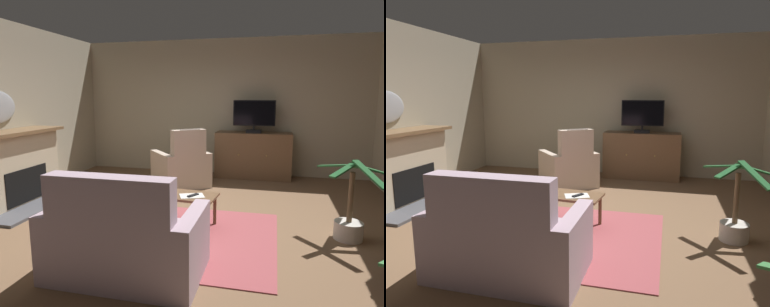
# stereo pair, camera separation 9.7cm
# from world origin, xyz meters

# --- Properties ---
(ground_plane) EXTENTS (6.64, 6.62, 0.04)m
(ground_plane) POSITION_xyz_m (0.00, 0.00, -0.02)
(ground_plane) COLOR brown
(wall_back) EXTENTS (6.64, 0.10, 2.85)m
(wall_back) POSITION_xyz_m (0.00, 3.06, 1.42)
(wall_back) COLOR #B2A88E
(wall_back) RESTS_ON ground_plane
(rug_central) EXTENTS (2.05, 2.01, 0.01)m
(rug_central) POSITION_xyz_m (0.17, -0.53, 0.01)
(rug_central) COLOR #9E474C
(rug_central) RESTS_ON ground_plane
(fireplace) EXTENTS (0.92, 1.79, 1.15)m
(fireplace) POSITION_xyz_m (-2.74, 0.07, 0.55)
(fireplace) COLOR #4C4C51
(fireplace) RESTS_ON ground_plane
(tv_cabinet) EXTENTS (1.52, 0.55, 0.94)m
(tv_cabinet) POSITION_xyz_m (0.71, 2.71, 0.44)
(tv_cabinet) COLOR #4A3523
(tv_cabinet) RESTS_ON ground_plane
(television) EXTENTS (0.83, 0.20, 0.65)m
(television) POSITION_xyz_m (0.71, 2.66, 1.28)
(television) COLOR black
(television) RESTS_ON tv_cabinet
(coffee_table) EXTENTS (0.92, 0.55, 0.43)m
(coffee_table) POSITION_xyz_m (-0.00, -0.21, 0.37)
(coffee_table) COLOR brown
(coffee_table) RESTS_ON ground_plane
(tv_remote) EXTENTS (0.13, 0.17, 0.02)m
(tv_remote) POSITION_xyz_m (0.16, -0.27, 0.44)
(tv_remote) COLOR black
(tv_remote) RESTS_ON coffee_table
(folded_newspaper) EXTENTS (0.36, 0.32, 0.01)m
(folded_newspaper) POSITION_xyz_m (0.14, -0.26, 0.43)
(folded_newspaper) COLOR silver
(folded_newspaper) RESTS_ON coffee_table
(sofa_floral) EXTENTS (1.42, 0.87, 1.03)m
(sofa_floral) POSITION_xyz_m (-0.19, -1.54, 0.34)
(sofa_floral) COLOR #AD93A3
(sofa_floral) RESTS_ON ground_plane
(armchair_near_window) EXTENTS (1.24, 1.24, 1.11)m
(armchair_near_window) POSITION_xyz_m (-0.53, 1.70, 0.34)
(armchair_near_window) COLOR #C6B29E
(armchair_near_window) RESTS_ON ground_plane
(potted_plant_on_hearth_side) EXTENTS (0.74, 0.89, 0.96)m
(potted_plant_on_hearth_side) POSITION_xyz_m (2.01, -0.15, 0.23)
(potted_plant_on_hearth_side) COLOR beige
(potted_plant_on_hearth_side) RESTS_ON ground_plane
(cat) EXTENTS (0.59, 0.39, 0.23)m
(cat) POSITION_xyz_m (-1.46, 0.05, 0.11)
(cat) COLOR tan
(cat) RESTS_ON ground_plane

